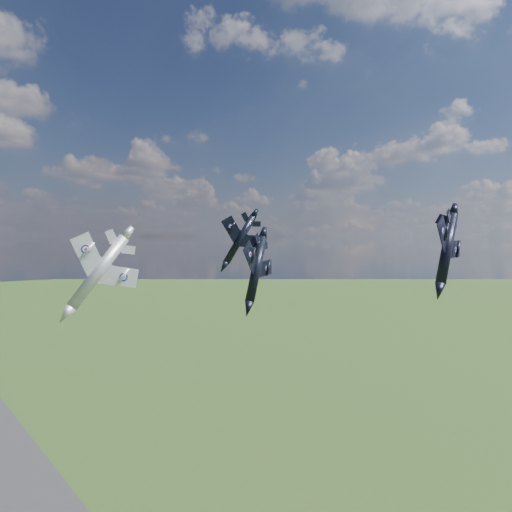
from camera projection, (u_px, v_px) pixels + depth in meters
jet_lead_navy at (256, 269)px, 72.16m from camera, size 15.00×16.77×6.62m
jet_right_navy at (447, 249)px, 60.75m from camera, size 12.10×14.68×6.49m
jet_high_navy at (240, 239)px, 90.69m from camera, size 14.01×16.04×7.32m
jet_left_silver at (98, 272)px, 64.29m from camera, size 12.17×16.30×9.20m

